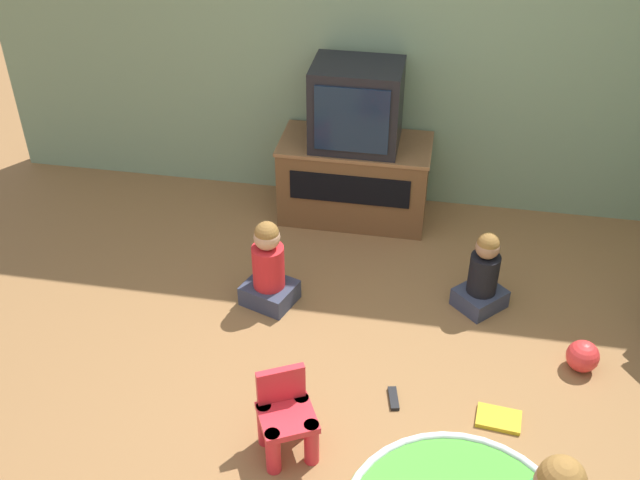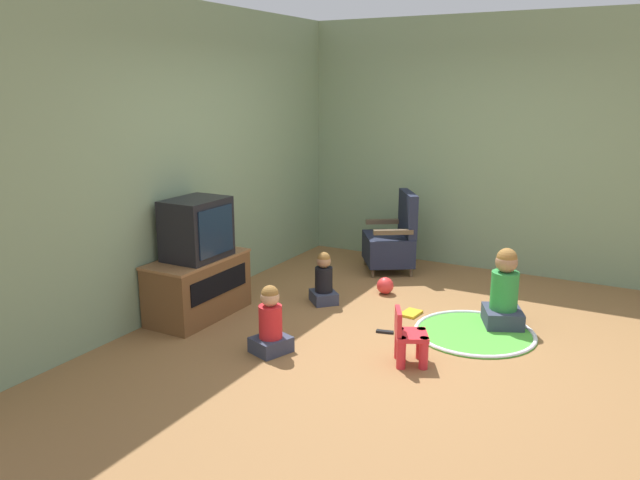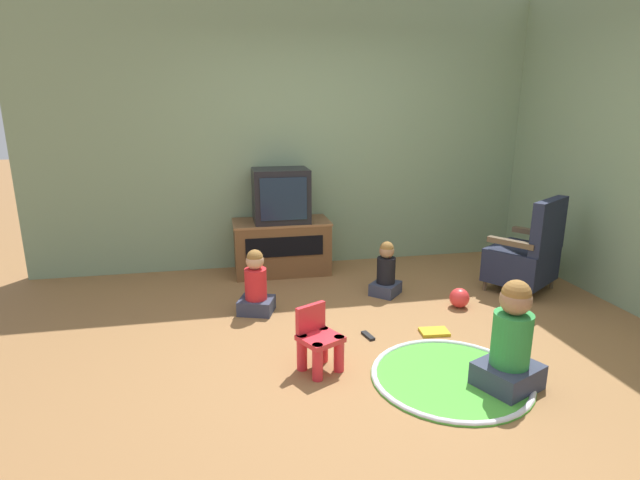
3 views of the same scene
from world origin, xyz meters
name	(u,v)px [view 3 (image 3 of 3)]	position (x,y,z in m)	size (l,w,h in m)	color
ground_plane	(370,347)	(0.00, 0.00, 0.00)	(30.00, 30.00, 0.00)	olive
wall_back	(291,135)	(-0.24, 2.18, 1.43)	(5.51, 0.12, 2.85)	gray
tv_cabinet	(282,246)	(-0.41, 1.85, 0.29)	(1.01, 0.51, 0.56)	brown
television	(281,195)	(-0.41, 1.83, 0.84)	(0.57, 0.44, 0.55)	black
black_armchair	(526,255)	(1.80, 0.83, 0.35)	(0.79, 0.76, 0.92)	brown
yellow_kid_chair	(319,343)	(-0.43, -0.23, 0.19)	(0.34, 0.33, 0.44)	red
play_mat	(451,377)	(0.39, -0.52, 0.01)	(1.05, 1.05, 0.04)	green
child_watching_left	(511,342)	(0.70, -0.69, 0.31)	(0.46, 0.44, 0.72)	#33384C
child_watching_center	(386,272)	(0.46, 1.00, 0.22)	(0.35, 0.35, 0.52)	#33384C
child_watching_right	(256,286)	(-0.77, 0.82, 0.24)	(0.35, 0.33, 0.56)	#33384C
toy_ball	(459,298)	(1.00, 0.57, 0.09)	(0.17, 0.17, 0.17)	red
book	(434,332)	(0.57, 0.12, 0.01)	(0.23, 0.17, 0.02)	gold
remote_control	(368,336)	(0.04, 0.17, 0.01)	(0.08, 0.16, 0.02)	black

